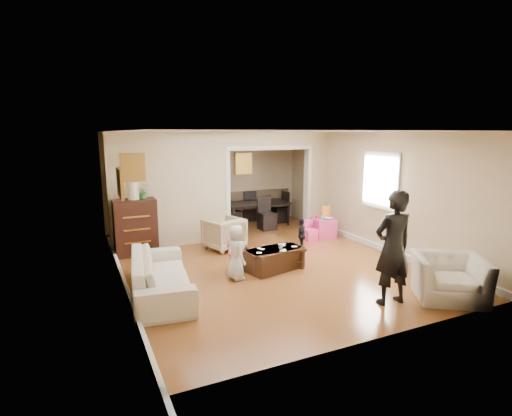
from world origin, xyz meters
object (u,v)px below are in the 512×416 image
coffee_cup (281,246)px  play_table (323,228)px  table_lamp (133,191)px  child_kneel_a (236,252)px  cyan_cup (322,218)px  child_kneel_b (234,248)px  dresser (135,227)px  coffee_table (274,259)px  child_toddler (302,235)px  sofa (161,274)px  dining_table (257,214)px  armchair_back (224,233)px  armchair_front (449,278)px  adult_person (393,248)px

coffee_cup → play_table: size_ratio=0.20×
table_lamp → child_kneel_a: (1.40, -2.25, -0.89)m
play_table → child_kneel_a: (-3.04, -1.72, 0.25)m
table_lamp → cyan_cup: size_ratio=4.50×
play_table → child_kneel_b: (-2.89, -1.27, 0.19)m
coffee_cup → cyan_cup: bearing=38.3°
dresser → child_kneel_a: (1.40, -2.25, -0.11)m
coffee_table → child_toddler: size_ratio=1.45×
table_lamp → coffee_table: bearing=-43.1°
table_lamp → child_kneel_a: size_ratio=0.37×
play_table → child_kneel_b: bearing=-156.2°
child_toddler → sofa: bearing=-36.8°
child_kneel_a → child_kneel_b: (0.15, 0.45, -0.06)m
table_lamp → dining_table: size_ratio=0.20×
armchair_back → cyan_cup: 2.50m
sofa → dresser: size_ratio=1.87×
coffee_table → dining_table: (1.28, 3.57, 0.11)m
coffee_table → child_kneel_b: 0.79m
child_kneel_b → dresser: bearing=6.7°
armchair_front → cyan_cup: 3.87m
coffee_cup → child_kneel_a: child_kneel_a is taller
cyan_cup → child_kneel_b: size_ratio=0.09×
table_lamp → armchair_front: bearing=-47.2°
cyan_cup → adult_person: bearing=-108.0°
dresser → cyan_cup: (4.34, -0.58, -0.08)m
armchair_front → dresser: 6.07m
play_table → dining_table: dining_table is taller
table_lamp → play_table: (4.44, -0.53, -1.14)m
armchair_front → coffee_cup: size_ratio=10.45×
coffee_table → armchair_back: bearing=103.2°
sofa → child_kneel_b: bearing=-62.1°
coffee_table → cyan_cup: size_ratio=13.72×
child_kneel_b → play_table: bearing=-100.2°
coffee_cup → dining_table: 3.81m
sofa → cyan_cup: 4.65m
adult_person → play_table: bearing=-105.9°
child_kneel_b → coffee_table: bearing=-147.2°
cyan_cup → adult_person: (-1.18, -3.61, 0.36)m
coffee_cup → child_kneel_b: size_ratio=0.11×
dining_table → child_toddler: size_ratio=2.38×
armchair_front → play_table: (0.32, 3.91, -0.10)m
coffee_cup → adult_person: 2.23m
coffee_table → sofa: bearing=-173.3°
armchair_front → table_lamp: 6.15m
table_lamp → coffee_table: 3.30m
dining_table → coffee_cup: bearing=-103.4°
sofa → child_kneel_b: child_kneel_b is taller
dining_table → child_toddler: child_toddler is taller
sofa → coffee_cup: size_ratio=22.49×
adult_person → sofa: bearing=-27.1°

